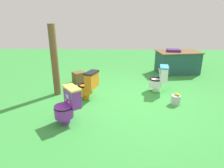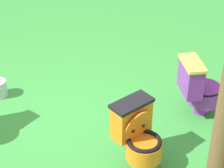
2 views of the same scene
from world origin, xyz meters
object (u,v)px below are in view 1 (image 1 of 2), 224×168
toilet_purple (68,105)px  lemon_bucket (176,100)px  vendor_table (177,62)px  small_crate (79,77)px  wooden_post (55,61)px  toilet_orange (88,85)px  toilet_white (159,79)px

toilet_purple → lemon_bucket: 2.54m
vendor_table → toilet_purple: bearing=-131.5°
small_crate → lemon_bucket: bearing=-30.0°
wooden_post → lemon_bucket: size_ratio=6.60×
vendor_table → lemon_bucket: 2.74m
vendor_table → small_crate: (-3.33, -1.13, -0.23)m
toilet_orange → lemon_bucket: size_ratio=2.63×
toilet_orange → toilet_white: size_ratio=1.00×
toilet_white → vendor_table: vendor_table is taller
toilet_white → lemon_bucket: toilet_white is taller
toilet_orange → toilet_white: bearing=-52.0°
wooden_post → small_crate: size_ratio=5.45×
toilet_purple → wooden_post: size_ratio=0.40×
vendor_table → toilet_white: bearing=-118.6°
toilet_purple → small_crate: (-0.22, 2.38, -0.20)m
toilet_orange → toilet_white: (1.87, 0.55, 0.00)m
lemon_bucket → wooden_post: bearing=169.6°
toilet_orange → lemon_bucket: toilet_orange is taller
vendor_table → wooden_post: (-3.73, -2.08, 0.52)m
small_crate → toilet_purple: bearing=-84.6°
wooden_post → lemon_bucket: wooden_post is taller
vendor_table → lemon_bucket: bearing=-105.6°
toilet_purple → toilet_white: size_ratio=1.00×
wooden_post → small_crate: (0.41, 0.95, -0.75)m
toilet_purple → lemon_bucket: size_ratio=2.63×
toilet_orange → vendor_table: (2.86, 2.37, 0.02)m
toilet_orange → small_crate: size_ratio=2.17×
small_crate → toilet_orange: bearing=-69.3°
toilet_orange → wooden_post: bearing=93.2°
toilet_purple → toilet_orange: (0.25, 1.14, 0.00)m
toilet_purple → wooden_post: (-0.63, 1.43, 0.54)m
toilet_purple → toilet_orange: 1.16m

